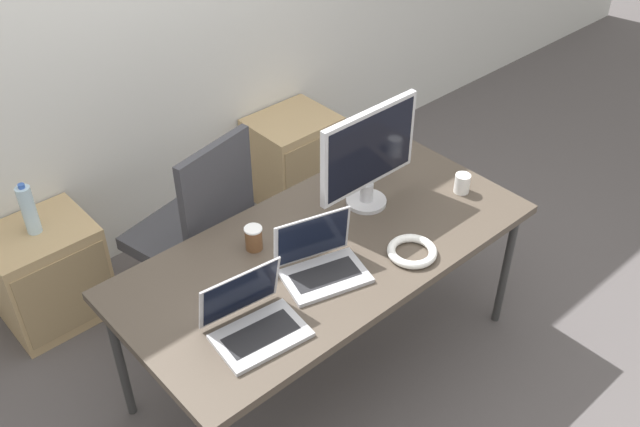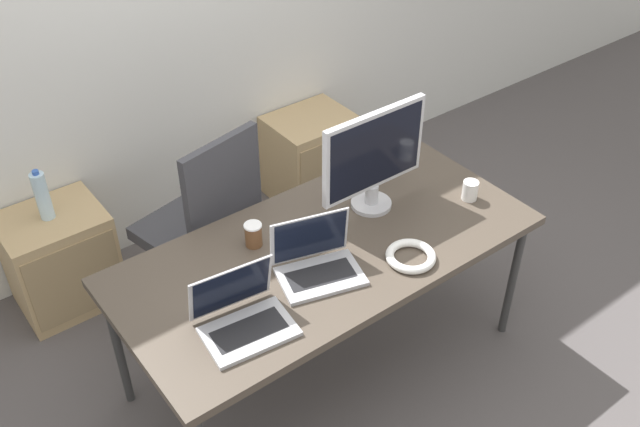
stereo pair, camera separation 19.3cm
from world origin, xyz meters
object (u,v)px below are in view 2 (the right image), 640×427
at_px(water_bottle, 42,196).
at_px(cable_coil, 411,256).
at_px(office_chair, 204,241).
at_px(coffee_cup_brown, 253,235).
at_px(cabinet_right, 311,157).
at_px(monitor, 374,158).
at_px(laptop_right, 243,317).
at_px(coffee_cup_white, 470,190).
at_px(laptop_left, 317,263).
at_px(cabinet_left, 61,259).

distance_m(water_bottle, cable_coil, 1.80).
relative_size(office_chair, water_bottle, 3.85).
xyz_separation_m(coffee_cup_brown, cable_coil, (0.47, -0.48, -0.04)).
bearing_deg(cabinet_right, cable_coil, -111.16).
height_order(monitor, coffee_cup_brown, monitor).
height_order(laptop_right, coffee_cup_white, laptop_right).
xyz_separation_m(cabinet_right, laptop_right, (-1.32, -1.36, 0.52)).
relative_size(coffee_cup_brown, cable_coil, 0.51).
bearing_deg(laptop_right, laptop_left, 10.51).
distance_m(cabinet_left, coffee_cup_white, 2.10).
xyz_separation_m(monitor, coffee_cup_white, (0.40, -0.23, -0.21)).
relative_size(water_bottle, coffee_cup_white, 2.97).
bearing_deg(water_bottle, laptop_right, -78.07).
distance_m(cabinet_left, coffee_cup_brown, 1.25).
bearing_deg(office_chair, cabinet_left, 143.53).
distance_m(cabinet_right, monitor, 1.37).
height_order(office_chair, water_bottle, office_chair).
height_order(laptop_right, cable_coil, laptop_right).
height_order(office_chair, monitor, monitor).
bearing_deg(monitor, laptop_right, -161.80).
xyz_separation_m(laptop_left, laptop_right, (-0.40, -0.07, -0.00)).
distance_m(laptop_right, cable_coil, 0.76).
distance_m(laptop_left, cable_coil, 0.40).
height_order(water_bottle, laptop_right, laptop_right).
xyz_separation_m(cabinet_left, cabinet_right, (1.61, 0.00, 0.00)).
height_order(laptop_left, coffee_cup_white, laptop_left).
distance_m(monitor, coffee_cup_brown, 0.62).
xyz_separation_m(office_chair, cable_coil, (0.44, -1.01, 0.37)).
height_order(office_chair, coffee_cup_white, office_chair).
distance_m(cabinet_left, laptop_right, 1.48).
relative_size(cabinet_left, water_bottle, 2.00).
bearing_deg(cabinet_left, water_bottle, 90.00).
relative_size(office_chair, coffee_cup_white, 11.44).
relative_size(coffee_cup_white, cable_coil, 0.44).
height_order(cabinet_right, coffee_cup_white, coffee_cup_white).
bearing_deg(office_chair, coffee_cup_white, -42.10).
bearing_deg(cable_coil, monitor, 73.59).
bearing_deg(monitor, cabinet_left, 137.15).
bearing_deg(coffee_cup_brown, laptop_right, -127.64).
bearing_deg(laptop_left, office_chair, 95.74).
bearing_deg(water_bottle, laptop_left, -61.95).
relative_size(office_chair, cabinet_left, 1.92).
bearing_deg(laptop_left, water_bottle, 118.05).
xyz_separation_m(laptop_right, cable_coil, (0.76, -0.10, -0.03)).
bearing_deg(water_bottle, cabinet_right, -0.08).
xyz_separation_m(office_chair, monitor, (0.56, -0.63, 0.61)).
bearing_deg(office_chair, laptop_left, -84.26).
bearing_deg(cable_coil, coffee_cup_brown, 134.48).
distance_m(water_bottle, laptop_left, 1.46).
bearing_deg(monitor, coffee_cup_brown, 171.17).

